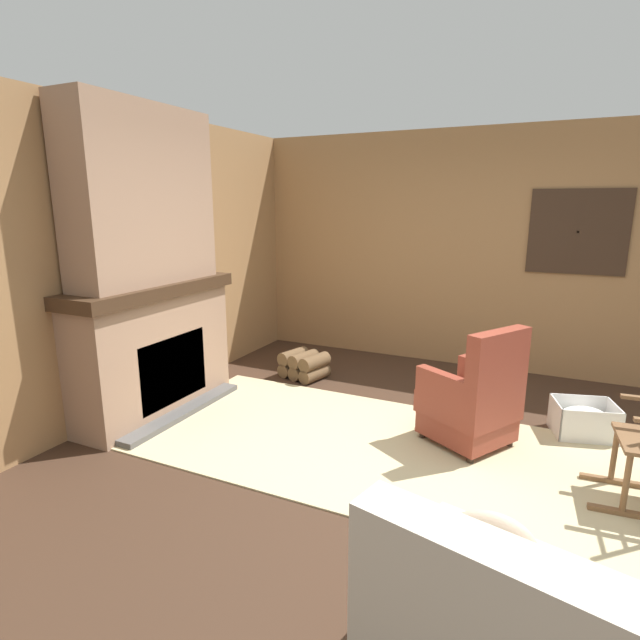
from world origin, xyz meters
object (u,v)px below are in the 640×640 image
storage_case (171,270)px  firewood_stack (304,365)px  oil_lamp_vase (95,282)px  decorative_plate_on_mantel (139,270)px  armchair (473,402)px  laundry_basket (584,419)px

storage_case → firewood_stack: bearing=50.1°
storage_case → oil_lamp_vase: bearing=-90.0°
decorative_plate_on_mantel → storage_case: bearing=86.9°
armchair → laundry_basket: size_ratio=1.79×
firewood_stack → decorative_plate_on_mantel: (-0.88, -1.41, 1.16)m
armchair → decorative_plate_on_mantel: size_ratio=4.02×
firewood_stack → storage_case: storage_case is taller
armchair → firewood_stack: size_ratio=1.79×
firewood_stack → oil_lamp_vase: bearing=-114.6°
firewood_stack → decorative_plate_on_mantel: decorative_plate_on_mantel is taller
firewood_stack → oil_lamp_vase: oil_lamp_vase is taller
decorative_plate_on_mantel → firewood_stack: bearing=57.9°
oil_lamp_vase → armchair: bearing=20.6°
firewood_stack → laundry_basket: size_ratio=1.00×
armchair → decorative_plate_on_mantel: (-2.79, -0.56, 0.94)m
oil_lamp_vase → storage_case: 0.86m
armchair → laundry_basket: armchair is taller
oil_lamp_vase → decorative_plate_on_mantel: 0.48m
oil_lamp_vase → storage_case: (0.00, 0.86, -0.01)m
storage_case → decorative_plate_on_mantel: 0.38m
armchair → storage_case: storage_case is taller
laundry_basket → storage_case: bearing=-168.1°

